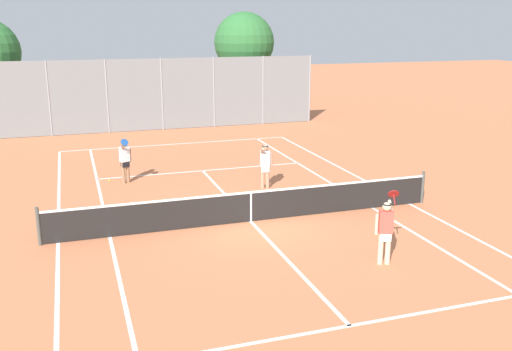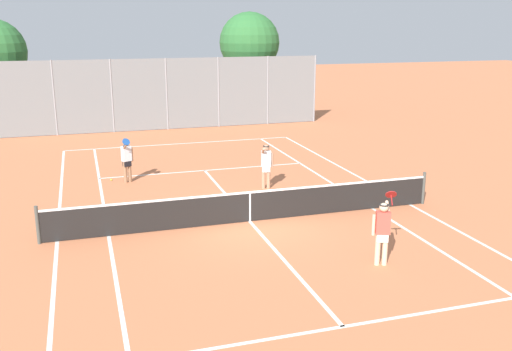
{
  "view_description": "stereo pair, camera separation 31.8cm",
  "coord_description": "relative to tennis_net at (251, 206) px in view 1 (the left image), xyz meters",
  "views": [
    {
      "loc": [
        -4.92,
        -15.4,
        5.8
      ],
      "look_at": [
        0.66,
        1.5,
        1.0
      ],
      "focal_mm": 40.0,
      "sensor_mm": 36.0,
      "label": 1
    },
    {
      "loc": [
        -4.62,
        -15.5,
        5.8
      ],
      "look_at": [
        0.66,
        1.5,
        1.0
      ],
      "focal_mm": 40.0,
      "sensor_mm": 36.0,
      "label": 2
    }
  ],
  "objects": [
    {
      "name": "ground_plane",
      "position": [
        0.0,
        0.0,
        -0.51
      ],
      "size": [
        120.0,
        120.0,
        0.0
      ],
      "primitive_type": "plane",
      "color": "#C67047"
    },
    {
      "name": "court_line_markings",
      "position": [
        0.0,
        0.0,
        -0.51
      ],
      "size": [
        11.1,
        23.9,
        0.01
      ],
      "color": "silver",
      "rests_on": "ground"
    },
    {
      "name": "tennis_net",
      "position": [
        0.0,
        0.0,
        0.0
      ],
      "size": [
        12.0,
        0.1,
        1.07
      ],
      "color": "#474C47",
      "rests_on": "ground"
    },
    {
      "name": "player_near_side",
      "position": [
        2.19,
        -3.95,
        0.42
      ],
      "size": [
        0.83,
        0.69,
        1.77
      ],
      "color": "beige",
      "rests_on": "ground"
    },
    {
      "name": "player_far_left",
      "position": [
        -3.11,
        5.52,
        0.42
      ],
      "size": [
        0.44,
        0.89,
        1.77
      ],
      "color": "#936B4C",
      "rests_on": "ground"
    },
    {
      "name": "player_far_right",
      "position": [
        1.58,
        3.24,
        0.4
      ],
      "size": [
        0.49,
        0.47,
        1.6
      ],
      "color": "tan",
      "rests_on": "ground"
    },
    {
      "name": "loose_tennis_ball_1",
      "position": [
        -3.7,
        5.95,
        -0.48
      ],
      "size": [
        0.07,
        0.07,
        0.07
      ],
      "primitive_type": "sphere",
      "color": "#D1DB33",
      "rests_on": "ground"
    },
    {
      "name": "back_fence",
      "position": [
        0.0,
        15.98,
        1.45
      ],
      "size": [
        17.68,
        0.08,
        3.93
      ],
      "color": "gray",
      "rests_on": "ground"
    },
    {
      "name": "tree_behind_right",
      "position": [
        5.54,
        18.85,
        3.94
      ],
      "size": [
        3.68,
        3.68,
        6.42
      ],
      "color": "brown",
      "rests_on": "ground"
    }
  ]
}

